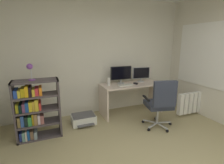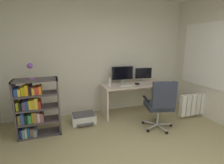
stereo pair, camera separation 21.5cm
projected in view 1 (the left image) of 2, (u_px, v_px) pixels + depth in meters
The scene contains 14 objects.
wall_back at pixel (97, 57), 4.12m from camera, with size 4.44×0.10×2.75m, color silver.
window_pane at pixel (204, 55), 3.92m from camera, with size 0.01×1.37×1.34m, color white.
window_frame at pixel (204, 55), 3.92m from camera, with size 0.02×1.45×1.42m, color white.
desk at pixel (131, 91), 4.18m from camera, with size 1.48×0.62×0.74m.
monitor_main at pixel (121, 74), 4.09m from camera, with size 0.53×0.18×0.42m.
monitor_secondary at pixel (141, 73), 4.30m from camera, with size 0.46×0.18×0.37m.
keyboard at pixel (125, 85), 3.95m from camera, with size 0.34×0.13×0.02m, color silver.
computer_mouse at pixel (136, 83), 4.09m from camera, with size 0.06×0.10×0.03m, color black.
desktop_speaker at pixel (109, 82), 3.96m from camera, with size 0.07×0.07×0.17m, color silver.
office_chair at pixel (160, 102), 3.38m from camera, with size 0.63×0.63×1.03m.
bookshelf at pixel (34, 110), 3.05m from camera, with size 0.76×0.32×1.08m.
desk_lamp at pixel (30, 69), 2.89m from camera, with size 0.12×0.11×0.29m.
printer at pixel (83, 119), 3.70m from camera, with size 0.50×0.45×0.20m.
radiator at pixel (196, 102), 4.14m from camera, with size 1.06×0.10×0.50m.
Camera 1 is at (-1.25, -1.37, 1.72)m, focal length 27.43 mm.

